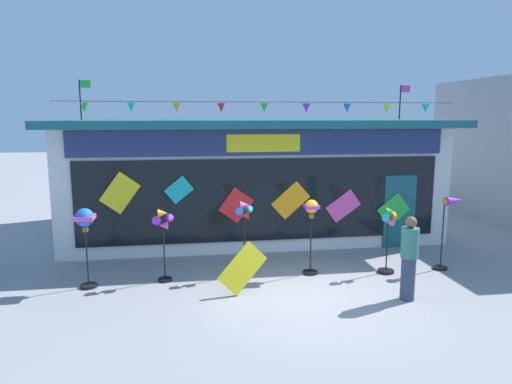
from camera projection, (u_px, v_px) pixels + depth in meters
ground_plane at (306, 295)px, 9.25m from camera, size 80.00×80.00×0.00m
kite_shop_building at (249, 174)px, 14.51m from camera, size 10.92×6.28×4.64m
wind_spinner_far_left at (85, 225)px, 9.45m from camera, size 0.39×0.39×1.71m
wind_spinner_left at (163, 229)px, 9.83m from camera, size 0.45×0.30×1.63m
wind_spinner_center_left at (244, 227)px, 10.23m from camera, size 0.42×0.36×1.72m
wind_spinner_center_right at (311, 218)px, 10.30m from camera, size 0.34×0.34×1.73m
wind_spinner_right at (388, 231)px, 10.40m from camera, size 0.44×0.38×1.56m
wind_spinner_far_right at (451, 217)px, 10.64m from camera, size 0.68×0.32×1.75m
person_near_camera at (409, 258)px, 8.89m from camera, size 0.34×0.34×1.68m
display_kite_on_ground at (242, 268)px, 9.26m from camera, size 1.07×0.32×1.07m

